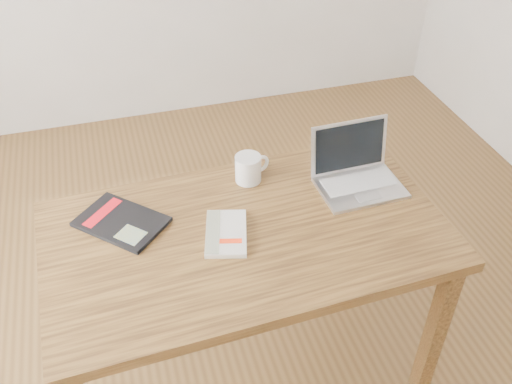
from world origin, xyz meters
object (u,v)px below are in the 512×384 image
object	(u,v)px
white_guidebook	(226,233)
laptop	(356,172)
desk	(246,251)
coffee_mug	(249,168)
black_guidebook	(121,222)

from	to	relation	value
white_guidebook	laptop	bearing A→B (deg)	30.06
desk	coffee_mug	distance (m)	0.30
desk	black_guidebook	size ratio (longest dim) A/B	4.04
desk	laptop	size ratio (longest dim) A/B	4.46
desk	white_guidebook	distance (m)	0.12
desk	coffee_mug	xyz separation A→B (m)	(0.08, 0.25, 0.14)
coffee_mug	desk	bearing A→B (deg)	-124.35
coffee_mug	laptop	bearing A→B (deg)	-35.35
desk	laptop	distance (m)	0.47
white_guidebook	coffee_mug	bearing A→B (deg)	74.81
laptop	white_guidebook	bearing A→B (deg)	-166.35
white_guidebook	coffee_mug	size ratio (longest dim) A/B	1.79
desk	white_guidebook	size ratio (longest dim) A/B	5.58
white_guidebook	laptop	world-z (taller)	laptop
white_guidebook	coffee_mug	xyz separation A→B (m)	(0.15, 0.26, 0.04)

